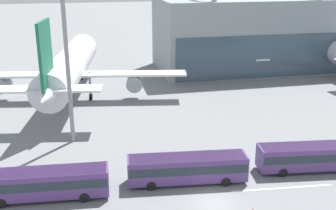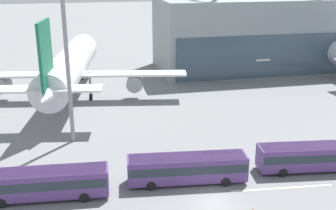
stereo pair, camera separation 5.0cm
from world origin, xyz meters
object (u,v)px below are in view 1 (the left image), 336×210
shuttle_bus_2 (187,167)px  shuttle_bus_3 (314,155)px  shuttle_bus_1 (44,182)px  airliner_at_gate_far (328,49)px  airliner_at_gate_near (69,67)px

shuttle_bus_2 → shuttle_bus_3: same height
shuttle_bus_1 → shuttle_bus_3: same height
airliner_at_gate_far → shuttle_bus_2: airliner_at_gate_far is taller
airliner_at_gate_near → shuttle_bus_1: (-2.37, -32.56, -3.66)m
shuttle_bus_3 → airliner_at_gate_near: bearing=136.0°
airliner_at_gate_far → shuttle_bus_1: (-55.63, -40.18, -3.08)m
shuttle_bus_2 → shuttle_bus_3: (14.54, -0.24, 0.00)m
shuttle_bus_2 → shuttle_bus_3: bearing=5.0°
airliner_at_gate_near → shuttle_bus_2: size_ratio=3.09×
airliner_at_gate_far → airliner_at_gate_near: bearing=95.8°
airliner_at_gate_near → shuttle_bus_3: airliner_at_gate_near is taller
airliner_at_gate_near → shuttle_bus_2: bearing=-149.8°
shuttle_bus_1 → airliner_at_gate_near: bearing=90.3°
shuttle_bus_1 → shuttle_bus_2: (14.54, 0.12, 0.00)m
shuttle_bus_1 → shuttle_bus_2: same height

